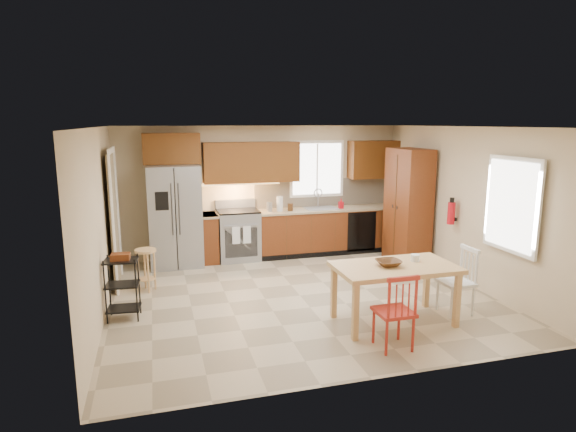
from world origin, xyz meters
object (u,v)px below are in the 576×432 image
(bar_stool, at_px, (147,270))
(pantry, at_px, (408,206))
(soap_bottle, at_px, (341,204))
(table_bowl, at_px, (388,266))
(refrigerator, at_px, (175,216))
(fire_extinguisher, at_px, (451,213))
(table_jar, at_px, (415,259))
(utility_cart, at_px, (123,288))
(chair_red, at_px, (394,310))
(dining_table, at_px, (394,294))
(range_stove, at_px, (238,236))
(chair_white, at_px, (456,281))

(bar_stool, bearing_deg, pantry, 22.27)
(soap_bottle, xyz_separation_m, table_bowl, (-0.69, -3.35, -0.23))
(refrigerator, height_order, fire_extinguisher, refrigerator)
(fire_extinguisher, relative_size, table_jar, 2.75)
(fire_extinguisher, bearing_deg, utility_cart, -176.24)
(soap_bottle, xyz_separation_m, utility_cart, (-3.98, -2.29, -0.57))
(utility_cart, bearing_deg, bar_stool, 79.93)
(chair_red, bearing_deg, dining_table, 61.68)
(soap_bottle, relative_size, utility_cart, 0.23)
(refrigerator, xyz_separation_m, table_bowl, (2.49, -3.38, -0.15))
(range_stove, xyz_separation_m, table_jar, (1.78, -3.34, 0.33))
(chair_white, bearing_deg, fire_extinguisher, -30.36)
(utility_cart, bearing_deg, chair_red, -24.03)
(chair_red, distance_m, table_bowl, 0.76)
(fire_extinguisher, height_order, chair_white, fire_extinguisher)
(pantry, bearing_deg, chair_red, -121.37)
(chair_red, distance_m, utility_cart, 3.49)
(range_stove, distance_m, soap_bottle, 2.10)
(soap_bottle, distance_m, chair_white, 3.37)
(pantry, distance_m, bar_stool, 4.71)
(dining_table, distance_m, chair_white, 0.95)
(pantry, bearing_deg, refrigerator, 167.38)
(pantry, height_order, dining_table, pantry)
(table_bowl, relative_size, utility_cart, 0.37)
(fire_extinguisher, height_order, utility_cart, fire_extinguisher)
(range_stove, bearing_deg, bar_stool, -141.25)
(range_stove, height_order, utility_cart, range_stove)
(table_jar, bearing_deg, refrigerator, 131.71)
(dining_table, bearing_deg, utility_cart, 162.49)
(pantry, height_order, fire_extinguisher, pantry)
(chair_red, bearing_deg, table_bowl, 68.69)
(dining_table, relative_size, utility_cart, 1.83)
(soap_bottle, height_order, fire_extinguisher, fire_extinguisher)
(range_stove, xyz_separation_m, bar_stool, (-1.66, -1.33, -0.13))
(refrigerator, height_order, dining_table, refrigerator)
(soap_bottle, relative_size, chair_red, 0.21)
(dining_table, xyz_separation_m, bar_stool, (-3.10, 2.11, -0.05))
(refrigerator, bearing_deg, soap_bottle, -0.45)
(range_stove, height_order, bar_stool, range_stove)
(table_jar, bearing_deg, range_stove, 117.98)
(utility_cart, bearing_deg, table_bowl, -12.52)
(table_bowl, bearing_deg, fire_extinguisher, 37.36)
(refrigerator, height_order, chair_white, refrigerator)
(pantry, height_order, chair_red, pantry)
(bar_stool, bearing_deg, table_jar, -12.33)
(fire_extinguisher, height_order, dining_table, fire_extinguisher)
(soap_bottle, xyz_separation_m, pantry, (0.95, -0.90, 0.05))
(pantry, xyz_separation_m, table_jar, (-1.20, -2.36, -0.26))
(soap_bottle, height_order, dining_table, soap_bottle)
(table_bowl, height_order, table_jar, table_jar)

